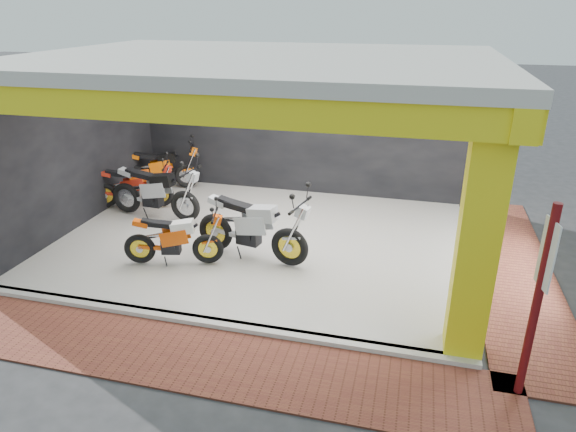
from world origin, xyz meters
name	(u,v)px	position (x,y,z in m)	size (l,w,h in m)	color
ground	(228,291)	(0.00, 0.00, 0.00)	(80.00, 80.00, 0.00)	#2D2D30
showroom_floor	(262,240)	(0.00, 2.00, 0.05)	(8.00, 6.00, 0.10)	white
showroom_ceiling	(259,60)	(0.00, 2.00, 3.60)	(8.40, 6.40, 0.20)	beige
back_wall	(298,126)	(0.00, 5.10, 1.75)	(8.20, 0.20, 3.50)	black
left_wall	(75,147)	(-4.10, 2.00, 1.75)	(0.20, 6.20, 3.50)	black
corner_column	(478,239)	(3.75, -0.75, 1.75)	(0.50, 0.50, 3.50)	yellow
header_beam_front	(189,107)	(0.00, -1.00, 3.30)	(8.40, 0.30, 0.40)	yellow
header_beam_right	(493,86)	(4.00, 2.00, 3.30)	(0.30, 6.40, 0.40)	yellow
floor_kerb	(204,322)	(0.00, -1.02, 0.05)	(8.00, 0.20, 0.10)	white
paver_front	(182,355)	(0.00, -1.80, 0.01)	(9.00, 1.40, 0.03)	brown
paver_right	(512,270)	(4.80, 2.00, 0.01)	(1.40, 7.00, 0.03)	brown
signpost	(538,297)	(4.40, -1.43, 1.40)	(0.10, 0.36, 2.56)	#620E10
moto_hero	(207,235)	(-0.62, 0.68, 0.68)	(1.91, 0.71, 1.17)	#DF4B09
moto_row_a	(290,229)	(0.84, 0.96, 0.84)	(2.42, 0.90, 1.48)	#B4B6BC
moto_row_b	(184,191)	(-1.86, 2.40, 0.81)	(2.33, 0.86, 1.43)	#9FA2A6
moto_row_c	(160,183)	(-2.80, 3.08, 0.71)	(1.99, 0.74, 1.22)	red
moto_row_d	(186,164)	(-2.80, 4.50, 0.74)	(2.10, 0.78, 1.28)	orange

